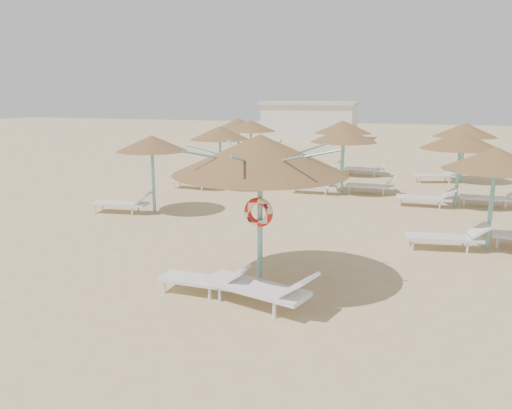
% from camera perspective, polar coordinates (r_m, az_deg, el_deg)
% --- Properties ---
extents(ground, '(120.00, 120.00, 0.00)m').
position_cam_1_polar(ground, '(10.84, -2.25, -9.10)').
color(ground, tan).
rests_on(ground, ground).
extents(main_palapa, '(3.58, 3.58, 3.21)m').
position_cam_1_polar(main_palapa, '(10.09, 0.47, 5.71)').
color(main_palapa, '#6BB5B9').
rests_on(main_palapa, ground).
extents(lounger_main_a, '(1.87, 0.60, 0.68)m').
position_cam_1_polar(lounger_main_a, '(10.24, -5.63, -8.55)').
color(lounger_main_a, white).
rests_on(lounger_main_a, ground).
extents(lounger_main_b, '(2.40, 1.30, 0.84)m').
position_cam_1_polar(lounger_main_b, '(9.62, 0.66, -9.44)').
color(lounger_main_b, white).
rests_on(lounger_main_b, ground).
extents(palapa_field, '(18.59, 13.98, 2.71)m').
position_cam_1_polar(palapa_field, '(20.32, 13.05, 7.48)').
color(palapa_field, '#6BB5B9').
rests_on(palapa_field, ground).
extents(service_hut, '(8.40, 4.40, 3.25)m').
position_cam_1_polar(service_hut, '(45.50, 6.16, 9.57)').
color(service_hut, silver).
rests_on(service_hut, ground).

